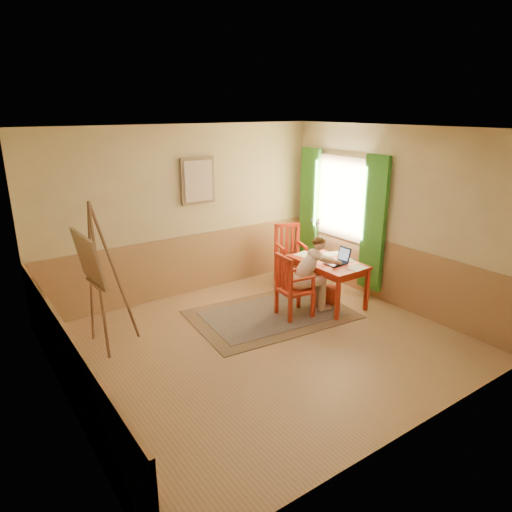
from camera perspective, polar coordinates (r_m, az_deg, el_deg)
room at (r=5.77m, az=1.10°, el=1.49°), size 5.04×4.54×2.84m
wainscot at (r=6.69m, az=-2.97°, el=-4.33°), size 5.00×4.50×1.00m
window at (r=8.13m, az=10.40°, el=5.67°), size 0.12×2.01×2.20m
wall_portrait at (r=7.63m, az=-7.23°, el=9.26°), size 0.60×0.05×0.76m
rug at (r=7.11m, az=1.97°, el=-7.24°), size 2.54×1.82×0.02m
table at (r=7.38m, az=8.97°, el=-1.30°), size 0.72×1.20×0.72m
chair_left at (r=6.88m, az=4.52°, el=-3.79°), size 0.50×0.48×0.99m
chair_back at (r=8.22m, az=4.24°, el=0.19°), size 0.60×0.62×1.07m
figure at (r=7.01m, az=6.80°, el=-1.95°), size 0.91×0.43×1.21m
laptop at (r=7.27m, az=10.23°, el=-0.52°), size 0.40×0.25×0.23m
papers at (r=7.46m, az=9.67°, el=-0.35°), size 0.74×1.26×0.00m
vase at (r=7.87m, az=7.52°, el=2.54°), size 0.23×0.27×0.54m
wastebasket at (r=7.55m, az=9.13°, el=-4.85°), size 0.30×0.30×0.28m
easel at (r=6.09m, az=-19.67°, el=-0.99°), size 0.66×0.87×1.97m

